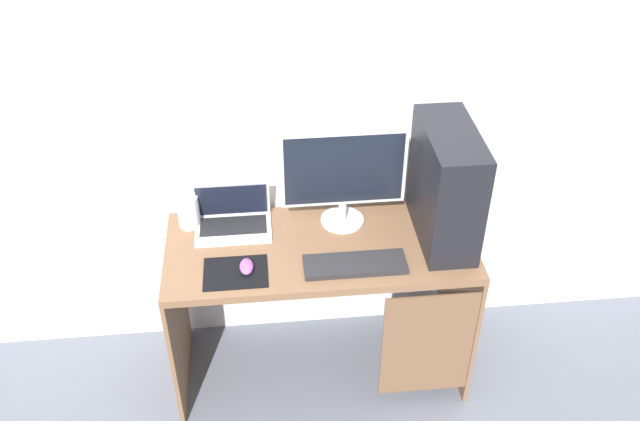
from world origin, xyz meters
TOP-DOWN VIEW (x-y plane):
  - ground_plane at (0.00, 0.00)m, footprint 8.00×8.00m
  - wall_back at (0.00, 0.33)m, footprint 4.00×0.05m
  - desk at (0.02, -0.01)m, footprint 1.31×0.58m
  - pc_tower at (0.53, 0.03)m, footprint 0.21×0.49m
  - monitor at (0.11, 0.14)m, footprint 0.53×0.19m
  - laptop at (-0.37, 0.16)m, footprint 0.33×0.21m
  - speaker at (-0.56, 0.19)m, footprint 0.10×0.10m
  - keyboard at (0.13, -0.16)m, footprint 0.42×0.14m
  - mousepad at (-0.36, -0.15)m, footprint 0.26×0.20m
  - mouse_left at (-0.31, -0.14)m, footprint 0.06×0.10m

SIDE VIEW (x-z plane):
  - ground_plane at x=0.00m, z-range 0.00..0.00m
  - desk at x=0.02m, z-range 0.22..0.98m
  - mousepad at x=-0.36m, z-range 0.77..0.77m
  - keyboard at x=0.13m, z-range 0.77..0.79m
  - mouse_left at x=-0.31m, z-range 0.77..0.81m
  - laptop at x=-0.37m, z-range 0.70..0.91m
  - speaker at x=-0.56m, z-range 0.77..0.92m
  - monitor at x=0.11m, z-range 0.78..1.24m
  - pc_tower at x=0.53m, z-range 0.77..1.27m
  - wall_back at x=0.00m, z-range 0.00..2.60m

